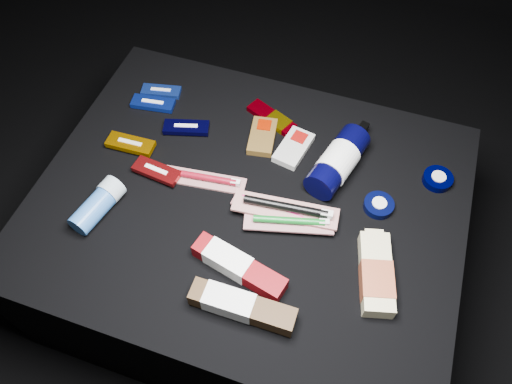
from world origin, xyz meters
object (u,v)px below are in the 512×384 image
(bodywash_bottle, at_px, (376,275))
(toothpaste_carton_red, at_px, (235,265))
(deodorant_stick, at_px, (98,205))
(lotion_bottle, at_px, (338,161))

(bodywash_bottle, distance_m, toothpaste_carton_red, 0.29)
(deodorant_stick, bearing_deg, toothpaste_carton_red, 6.11)
(bodywash_bottle, height_order, deodorant_stick, deodorant_stick)
(lotion_bottle, distance_m, deodorant_stick, 0.56)
(toothpaste_carton_red, bearing_deg, deodorant_stick, -172.83)
(bodywash_bottle, distance_m, deodorant_stick, 0.62)
(lotion_bottle, xyz_separation_m, deodorant_stick, (-0.48, -0.28, -0.01))
(lotion_bottle, height_order, deodorant_stick, lotion_bottle)
(deodorant_stick, height_order, toothpaste_carton_red, deodorant_stick)
(bodywash_bottle, relative_size, toothpaste_carton_red, 0.90)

